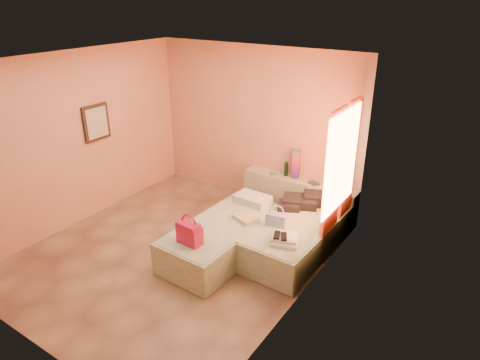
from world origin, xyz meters
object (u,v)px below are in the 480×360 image
at_px(headboard_ledge, 298,197).
at_px(blue_handbag, 276,220).
at_px(bed_right, 298,236).
at_px(green_book, 314,183).
at_px(bed_left, 224,238).
at_px(flower_vase, 340,183).
at_px(towel_stack, 285,240).
at_px(water_bottle, 286,169).
at_px(magenta_handbag, 190,233).

bearing_deg(headboard_ledge, blue_handbag, -77.32).
relative_size(bed_right, green_book, 11.45).
height_order(bed_left, blue_handbag, blue_handbag).
bearing_deg(green_book, bed_right, -51.86).
height_order(green_book, flower_vase, flower_vase).
height_order(bed_left, towel_stack, towel_stack).
xyz_separation_m(flower_vase, blue_handbag, (-0.43, -1.32, -0.20)).
distance_m(water_bottle, towel_stack, 1.96).
xyz_separation_m(blue_handbag, towel_stack, (0.33, -0.35, -0.04)).
xyz_separation_m(flower_vase, towel_stack, (-0.10, -1.67, -0.24)).
height_order(headboard_ledge, magenta_handbag, magenta_handbag).
bearing_deg(water_bottle, towel_stack, -62.31).
bearing_deg(flower_vase, bed_left, -123.37).
bearing_deg(water_bottle, magenta_handbag, -93.85).
height_order(green_book, blue_handbag, blue_handbag).
distance_m(magenta_handbag, towel_stack, 1.28).
xyz_separation_m(green_book, blue_handbag, (0.02, -1.32, -0.07)).
distance_m(water_bottle, flower_vase, 1.01).
xyz_separation_m(bed_right, towel_stack, (0.11, -0.63, 0.30)).
bearing_deg(towel_stack, flower_vase, 86.48).
bearing_deg(headboard_ledge, water_bottle, 171.31).
height_order(bed_right, green_book, green_book).
xyz_separation_m(bed_left, flower_vase, (1.11, 1.68, 0.54)).
distance_m(green_book, blue_handbag, 1.33).
relative_size(flower_vase, blue_handbag, 0.96).
distance_m(headboard_ledge, green_book, 0.44).
distance_m(bed_right, flower_vase, 1.18).
xyz_separation_m(green_book, towel_stack, (0.35, -1.67, -0.11)).
relative_size(magenta_handbag, blue_handbag, 1.15).
bearing_deg(water_bottle, bed_left, -93.29).
xyz_separation_m(magenta_handbag, towel_stack, (1.07, 0.70, -0.11)).
bearing_deg(green_book, headboard_ledge, -157.51).
distance_m(bed_right, magenta_handbag, 1.69).
distance_m(headboard_ledge, flower_vase, 0.87).
bearing_deg(green_book, blue_handbag, -64.26).
relative_size(bed_right, water_bottle, 8.06).
bearing_deg(magenta_handbag, bed_left, 87.42).
bearing_deg(headboard_ledge, magenta_handbag, -100.43).
height_order(flower_vase, towel_stack, flower_vase).
relative_size(water_bottle, flower_vase, 0.89).
relative_size(headboard_ledge, flower_vase, 7.37).
bearing_deg(bed_right, blue_handbag, -126.56).
distance_m(headboard_ledge, bed_left, 1.74).
relative_size(water_bottle, green_book, 1.42).
height_order(bed_right, blue_handbag, blue_handbag).
distance_m(headboard_ledge, blue_handbag, 1.39).
relative_size(headboard_ledge, bed_left, 1.02).
bearing_deg(blue_handbag, bed_right, 40.57).
xyz_separation_m(green_book, magenta_handbag, (-0.71, -2.37, -0.01)).
relative_size(bed_left, flower_vase, 7.19).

